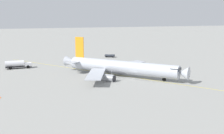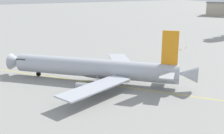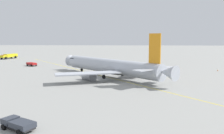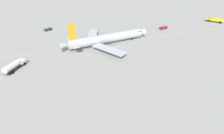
{
  "view_description": "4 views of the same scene",
  "coord_description": "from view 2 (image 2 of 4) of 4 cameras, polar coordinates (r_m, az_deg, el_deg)",
  "views": [
    {
      "loc": [
        78.38,
        -30.58,
        19.55
      ],
      "look_at": [
        -4.18,
        -5.72,
        3.16
      ],
      "focal_mm": 45.92,
      "sensor_mm": 36.0,
      "label": 1
    },
    {
      "loc": [
        -57.5,
        22.86,
        19.74
      ],
      "look_at": [
        -6.08,
        -5.75,
        3.25
      ],
      "focal_mm": 45.87,
      "sensor_mm": 36.0,
      "label": 2
    },
    {
      "loc": [
        -68.08,
        -7.67,
        10.5
      ],
      "look_at": [
        -2.44,
        -3.19,
        2.49
      ],
      "focal_mm": 37.43,
      "sensor_mm": 36.0,
      "label": 3
    },
    {
      "loc": [
        21.37,
        -69.23,
        31.0
      ],
      "look_at": [
        9.92,
        -36.09,
        9.64
      ],
      "focal_mm": 26.38,
      "sensor_mm": 36.0,
      "label": 4
    }
  ],
  "objects": [
    {
      "name": "safety_cone_near",
      "position": [
        91.98,
        12.4,
        3.07
      ],
      "size": [
        0.36,
        0.36,
        0.55
      ],
      "color": "orange",
      "rests_on": "ground_plane"
    },
    {
      "name": "ground_plane",
      "position": [
        64.95,
        -7.06,
        -2.16
      ],
      "size": [
        600.0,
        600.0,
        0.0
      ],
      "primitive_type": "plane",
      "color": "gray"
    },
    {
      "name": "safety_cone_far",
      "position": [
        99.05,
        14.54,
        3.82
      ],
      "size": [
        0.36,
        0.36,
        0.55
      ],
      "color": "orange",
      "rests_on": "ground_plane"
    },
    {
      "name": "airliner_main",
      "position": [
        61.33,
        -3.05,
        -0.43
      ],
      "size": [
        32.16,
        32.26,
        11.92
      ],
      "rotation": [
        0.0,
        0.0,
        0.79
      ],
      "color": "#B2B7C1",
      "rests_on": "ground_plane"
    },
    {
      "name": "safety_cone_mid",
      "position": [
        95.7,
        13.57,
        3.48
      ],
      "size": [
        0.36,
        0.36,
        0.55
      ],
      "color": "orange",
      "rests_on": "ground_plane"
    },
    {
      "name": "taxiway_centreline",
      "position": [
        64.92,
        -9.55,
        -2.27
      ],
      "size": [
        99.32,
        77.64,
        0.01
      ],
      "rotation": [
        0.0,
        0.0,
        0.66
      ],
      "color": "yellow",
      "rests_on": "ground_plane"
    }
  ]
}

